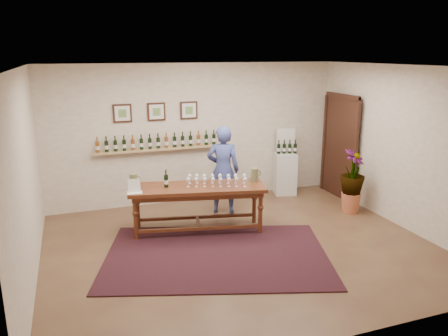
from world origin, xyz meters
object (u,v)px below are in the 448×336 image
object	(u,v)px
potted_plant	(352,182)
person	(223,170)
display_pedestal	(285,173)
tasting_table	(198,193)

from	to	relation	value
potted_plant	person	world-z (taller)	person
potted_plant	person	xyz separation A→B (m)	(-2.30, 0.84, 0.22)
display_pedestal	person	distance (m)	1.82
display_pedestal	potted_plant	world-z (taller)	potted_plant
tasting_table	potted_plant	xyz separation A→B (m)	(3.01, -0.13, -0.06)
display_pedestal	potted_plant	bearing A→B (deg)	-66.34
person	display_pedestal	bearing A→B (deg)	-135.32
potted_plant	display_pedestal	bearing A→B (deg)	113.66
tasting_table	person	bearing A→B (deg)	57.14
tasting_table	potted_plant	world-z (taller)	potted_plant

